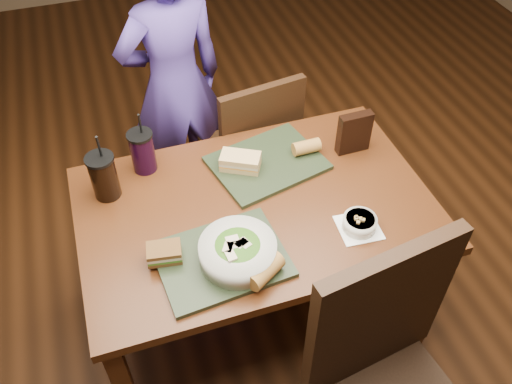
% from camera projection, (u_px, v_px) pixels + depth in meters
% --- Properties ---
extents(ground, '(6.00, 6.00, 0.00)m').
position_uv_depth(ground, '(256.00, 314.00, 2.54)').
color(ground, '#381C0B').
rests_on(ground, ground).
extents(dining_table, '(1.30, 0.85, 0.75)m').
position_uv_depth(dining_table, '(256.00, 221.00, 2.07)').
color(dining_table, '#48220E').
rests_on(dining_table, ground).
extents(chair_near, '(0.54, 0.55, 1.11)m').
position_uv_depth(chair_near, '(386.00, 382.00, 1.67)').
color(chair_near, black).
rests_on(chair_near, ground).
extents(chair_far, '(0.46, 0.46, 0.92)m').
position_uv_depth(chair_far, '(255.00, 148.00, 2.59)').
color(chair_far, black).
rests_on(chair_far, ground).
extents(diner, '(0.58, 0.44, 1.44)m').
position_uv_depth(diner, '(174.00, 84.00, 2.60)').
color(diner, '#4F3797').
rests_on(diner, ground).
extents(tray_near, '(0.45, 0.35, 0.02)m').
position_uv_depth(tray_near, '(222.00, 259.00, 1.82)').
color(tray_near, black).
rests_on(tray_near, dining_table).
extents(tray_far, '(0.48, 0.41, 0.02)m').
position_uv_depth(tray_far, '(267.00, 163.00, 2.15)').
color(tray_far, black).
rests_on(tray_far, dining_table).
extents(salad_bowl, '(0.26, 0.26, 0.09)m').
position_uv_depth(salad_bowl, '(238.00, 251.00, 1.78)').
color(salad_bowl, silver).
rests_on(salad_bowl, tray_near).
extents(soup_bowl, '(0.16, 0.16, 0.06)m').
position_uv_depth(soup_bowl, '(360.00, 223.00, 1.91)').
color(soup_bowl, white).
rests_on(soup_bowl, dining_table).
extents(sandwich_near, '(0.12, 0.09, 0.05)m').
position_uv_depth(sandwich_near, '(164.00, 253.00, 1.79)').
color(sandwich_near, '#593819').
rests_on(sandwich_near, tray_near).
extents(sandwich_far, '(0.17, 0.15, 0.06)m').
position_uv_depth(sandwich_far, '(240.00, 161.00, 2.10)').
color(sandwich_far, tan).
rests_on(sandwich_far, tray_far).
extents(baguette_near, '(0.15, 0.13, 0.07)m').
position_uv_depth(baguette_near, '(265.00, 270.00, 1.73)').
color(baguette_near, '#AD7533').
rests_on(baguette_near, tray_near).
extents(baguette_far, '(0.11, 0.06, 0.06)m').
position_uv_depth(baguette_far, '(306.00, 147.00, 2.16)').
color(baguette_far, '#AD7533').
rests_on(baguette_far, tray_far).
extents(cup_cola, '(0.11, 0.11, 0.29)m').
position_uv_depth(cup_cola, '(104.00, 176.00, 1.98)').
color(cup_cola, black).
rests_on(cup_cola, dining_table).
extents(cup_berry, '(0.10, 0.10, 0.27)m').
position_uv_depth(cup_berry, '(143.00, 151.00, 2.08)').
color(cup_berry, black).
rests_on(cup_berry, dining_table).
extents(chip_bag, '(0.14, 0.04, 0.18)m').
position_uv_depth(chip_bag, '(354.00, 133.00, 2.16)').
color(chip_bag, black).
rests_on(chip_bag, dining_table).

